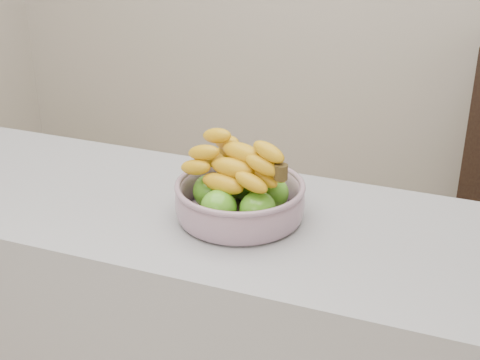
# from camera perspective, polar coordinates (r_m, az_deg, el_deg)

# --- Properties ---
(counter) EXTENTS (2.00, 0.60, 0.90)m
(counter) POSITION_cam_1_polar(r_m,az_deg,el_deg) (1.97, -6.65, -13.57)
(counter) COLOR #A1A1A9
(counter) RESTS_ON ground
(fruit_bowl) EXTENTS (0.31, 0.31, 0.20)m
(fruit_bowl) POSITION_cam_1_polar(r_m,az_deg,el_deg) (1.61, -0.01, -1.25)
(fruit_bowl) COLOR #A1B2C2
(fruit_bowl) RESTS_ON counter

